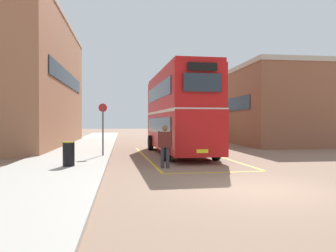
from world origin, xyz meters
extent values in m
plane|color=#846651|center=(0.00, 14.40, 0.00)|extent=(135.60, 135.60, 0.00)
cube|color=#A39E93|center=(-6.50, 16.80, 0.07)|extent=(4.00, 57.60, 0.14)
cube|color=#9E6647|center=(-10.85, 18.34, 4.77)|extent=(5.50, 18.57, 9.54)
cube|color=#19232D|center=(-8.07, 18.34, 5.25)|extent=(0.06, 14.11, 1.10)
cube|color=#A89E8E|center=(-10.85, 18.34, 9.72)|extent=(5.62, 18.69, 0.36)
cube|color=brown|center=(9.63, 21.09, 3.06)|extent=(8.26, 16.41, 6.11)
cube|color=#19232D|center=(5.47, 21.09, 3.36)|extent=(0.06, 12.47, 1.10)
cube|color=#BCB29E|center=(9.63, 21.09, 6.29)|extent=(8.38, 16.53, 0.36)
cylinder|color=black|center=(-2.00, 13.42, 0.50)|extent=(0.32, 1.01, 1.00)
cylinder|color=black|center=(0.48, 13.51, 0.50)|extent=(0.32, 1.01, 1.00)
cylinder|color=black|center=(-1.74, 7.10, 0.50)|extent=(0.32, 1.01, 1.00)
cylinder|color=black|center=(0.74, 7.20, 0.50)|extent=(0.32, 1.01, 1.00)
cube|color=#B71414|center=(-0.63, 10.31, 1.40)|extent=(2.81, 10.28, 2.10)
cube|color=#B71414|center=(-0.63, 10.31, 3.50)|extent=(2.80, 10.08, 2.10)
cube|color=#B71414|center=(-0.63, 10.31, 4.65)|extent=(2.70, 9.97, 0.20)
cube|color=silver|center=(-0.63, 10.31, 2.45)|extent=(2.83, 10.18, 0.14)
cube|color=#232D38|center=(-1.85, 10.26, 1.70)|extent=(0.36, 8.35, 0.84)
cube|color=#232D38|center=(-1.85, 10.26, 3.60)|extent=(0.36, 8.35, 0.84)
cube|color=#232D38|center=(0.59, 10.36, 1.70)|extent=(0.36, 8.35, 0.84)
cube|color=#232D38|center=(0.59, 10.36, 3.60)|extent=(0.36, 8.35, 0.84)
cube|color=#232D38|center=(-0.43, 5.20, 3.60)|extent=(1.68, 0.11, 0.80)
cube|color=black|center=(-0.43, 5.20, 4.28)|extent=(1.32, 0.09, 0.36)
cube|color=#232D38|center=(-0.83, 15.42, 1.80)|extent=(1.92, 0.12, 1.00)
cube|color=yellow|center=(-0.43, 5.20, 0.63)|extent=(0.52, 0.05, 0.16)
cylinder|color=black|center=(2.30, 29.37, 0.46)|extent=(0.34, 0.94, 0.92)
cylinder|color=black|center=(4.72, 29.17, 0.46)|extent=(0.34, 0.94, 0.92)
cylinder|color=black|center=(1.87, 24.21, 0.46)|extent=(0.34, 0.94, 0.92)
cylinder|color=black|center=(4.29, 24.00, 0.46)|extent=(0.34, 0.94, 0.92)
cube|color=silver|center=(3.30, 26.69, 1.60)|extent=(3.06, 8.80, 2.60)
cube|color=silver|center=(3.30, 26.69, 2.96)|extent=(2.89, 8.45, 0.12)
cube|color=#232D38|center=(2.10, 26.79, 1.95)|extent=(0.60, 6.89, 0.96)
cube|color=#232D38|center=(4.49, 26.59, 1.95)|extent=(0.60, 6.89, 0.96)
cube|color=#232D38|center=(3.66, 31.01, 1.90)|extent=(1.88, 0.20, 1.10)
cylinder|color=#2D2D38|center=(-2.01, 4.63, 0.43)|extent=(0.14, 0.14, 0.86)
cylinder|color=#2D2D38|center=(-2.23, 4.69, 0.43)|extent=(0.14, 0.14, 0.86)
cube|color=#591E19|center=(-2.12, 4.66, 1.18)|extent=(0.54, 0.34, 0.64)
cylinder|color=#591E19|center=(-1.88, 4.60, 1.21)|extent=(0.09, 0.09, 0.61)
cylinder|color=#591E19|center=(-2.36, 4.72, 1.21)|extent=(0.09, 0.09, 0.61)
sphere|color=brown|center=(-2.12, 4.64, 1.64)|extent=(0.23, 0.23, 0.23)
cylinder|color=black|center=(-5.97, 4.75, 0.61)|extent=(0.46, 0.46, 0.94)
cylinder|color=olive|center=(-5.97, 4.75, 1.10)|extent=(0.49, 0.49, 0.04)
cylinder|color=#4C4C51|center=(-4.87, 8.93, 1.48)|extent=(0.08, 0.08, 2.68)
cylinder|color=red|center=(-4.87, 8.93, 2.64)|extent=(0.44, 0.05, 0.44)
cube|color=gold|center=(-2.63, 9.21, 0.00)|extent=(0.61, 12.19, 0.01)
cube|color=gold|center=(1.37, 9.37, 0.00)|extent=(0.61, 12.19, 0.01)
cube|color=gold|center=(-0.39, 3.20, 0.00)|extent=(4.12, 0.28, 0.01)
camera|label=1|loc=(-3.85, -9.14, 1.91)|focal=36.35mm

